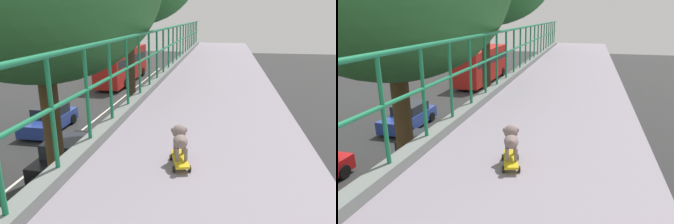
{
  "view_description": "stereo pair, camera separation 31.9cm",
  "coord_description": "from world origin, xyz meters",
  "views": [
    {
      "loc": [
        1.29,
        -0.99,
        6.82
      ],
      "look_at": [
        0.58,
        2.99,
        5.57
      ],
      "focal_mm": 33.63,
      "sensor_mm": 36.0,
      "label": 1
    },
    {
      "loc": [
        1.61,
        -0.92,
        6.82
      ],
      "look_at": [
        0.58,
        2.99,
        5.57
      ],
      "focal_mm": 33.63,
      "sensor_mm": 36.0,
      "label": 2
    }
  ],
  "objects": [
    {
      "name": "car_blue_sixth",
      "position": [
        -9.1,
        15.78,
        0.68
      ],
      "size": [
        1.9,
        4.24,
        1.48
      ],
      "color": "navy",
      "rests_on": "ground"
    },
    {
      "name": "small_dog",
      "position": [
        0.87,
        2.1,
        5.57
      ],
      "size": [
        0.22,
        0.37,
        0.33
      ],
      "color": "gray",
      "rests_on": "toy_skateboard"
    },
    {
      "name": "car_black_fifth",
      "position": [
        -5.46,
        11.19,
        0.73
      ],
      "size": [
        1.88,
        4.57,
        1.59
      ],
      "color": "black",
      "rests_on": "ground"
    },
    {
      "name": "toy_skateboard",
      "position": [
        0.88,
        2.04,
        5.34
      ],
      "size": [
        0.28,
        0.46,
        0.09
      ],
      "color": "gold",
      "rests_on": "overpass_deck"
    },
    {
      "name": "city_bus",
      "position": [
        -9.14,
        30.49,
        1.97
      ],
      "size": [
        2.58,
        10.65,
        3.5
      ],
      "color": "#B01B15",
      "rests_on": "ground"
    }
  ]
}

